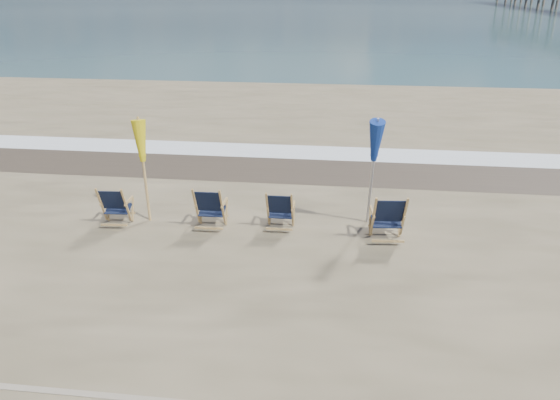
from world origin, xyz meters
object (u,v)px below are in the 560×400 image
Objects in this scene: umbrella_blue at (374,140)px; umbrella_yellow at (142,147)px; beach_chair_0 at (126,207)px; beach_chair_2 at (292,211)px; beach_chair_1 at (222,209)px; beach_chair_3 at (404,219)px.

umbrella_yellow is at bearing -179.30° from umbrella_blue.
beach_chair_0 is 1.25m from umbrella_yellow.
umbrella_blue is at bearing -166.55° from beach_chair_2.
beach_chair_2 is 0.37× the size of umbrella_blue.
umbrella_blue is at bearing 0.70° from umbrella_yellow.
beach_chair_0 is at bearing -173.41° from umbrella_blue.
umbrella_yellow reaches higher than beach_chair_1.
beach_chair_1 is 2.08m from umbrella_yellow.
beach_chair_3 reaches higher than beach_chair_0.
beach_chair_2 is 0.42× the size of umbrella_yellow.
umbrella_yellow is (-5.26, 0.58, 1.06)m from beach_chair_3.
umbrella_yellow is at bearing -120.59° from beach_chair_0.
umbrella_yellow reaches higher than beach_chair_0.
beach_chair_2 is 3.32m from umbrella_yellow.
umbrella_yellow is at bearing -15.36° from beach_chair_1.
beach_chair_0 is 0.43× the size of umbrella_yellow.
umbrella_yellow reaches higher than beach_chair_2.
beach_chair_0 is 1.97m from beach_chair_1.
umbrella_yellow is 0.87× the size of umbrella_blue.
beach_chair_1 reaches higher than beach_chair_0.
umbrella_yellow is (-3.10, 0.31, 1.13)m from beach_chair_2.
umbrella_blue is (2.92, 0.50, 1.37)m from beach_chair_1.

